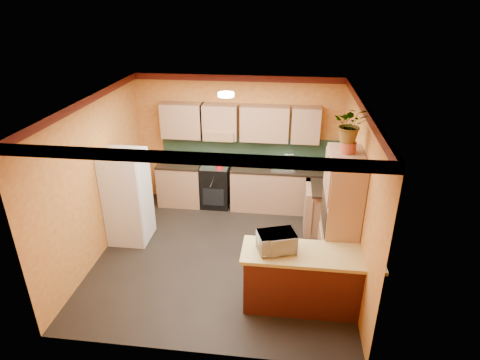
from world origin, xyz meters
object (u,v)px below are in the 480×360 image
(base_cabinets_back, at_px, (245,187))
(microwave, at_px, (276,242))
(fridge, at_px, (128,197))
(stove, at_px, (216,185))
(pantry, at_px, (340,219))
(breakfast_bar, at_px, (309,281))

(base_cabinets_back, distance_m, microwave, 3.04)
(fridge, distance_m, microwave, 3.04)
(stove, height_order, microwave, microwave)
(pantry, height_order, breakfast_bar, pantry)
(pantry, relative_size, microwave, 4.21)
(base_cabinets_back, xyz_separation_m, stove, (-0.62, -0.00, 0.02))
(fridge, height_order, pantry, pantry)
(base_cabinets_back, xyz_separation_m, fridge, (-1.94, -1.47, 0.41))
(stove, relative_size, microwave, 1.82)
(pantry, height_order, microwave, pantry)
(fridge, relative_size, microwave, 3.41)
(base_cabinets_back, relative_size, breakfast_bar, 2.03)
(base_cabinets_back, bearing_deg, microwave, -75.59)
(breakfast_bar, distance_m, microwave, 0.79)
(pantry, relative_size, breakfast_bar, 1.17)
(base_cabinets_back, height_order, stove, stove)
(microwave, bearing_deg, fridge, 133.32)
(stove, distance_m, pantry, 3.18)
(base_cabinets_back, bearing_deg, fridge, -142.77)
(fridge, xyz_separation_m, microwave, (2.68, -1.41, 0.22))
(base_cabinets_back, relative_size, fridge, 2.15)
(breakfast_bar, relative_size, microwave, 3.61)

